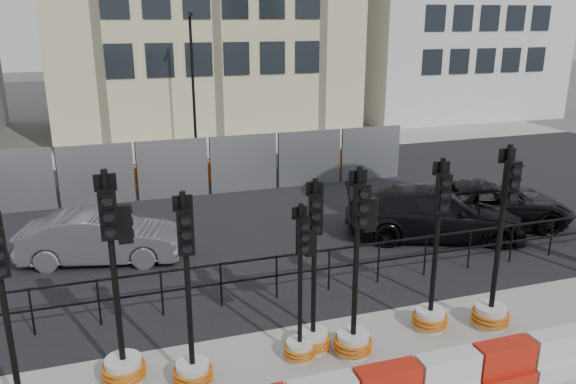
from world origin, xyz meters
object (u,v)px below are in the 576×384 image
object	(u,v)px
traffic_signal_d	(301,324)
car_c	(435,213)
traffic_signal_h	(494,292)
traffic_signal_a	(17,380)

from	to	relation	value
traffic_signal_d	car_c	distance (m)	6.92
traffic_signal_d	traffic_signal_h	distance (m)	3.88
traffic_signal_d	traffic_signal_h	size ratio (longest dim) A/B	0.80
traffic_signal_a	car_c	xyz separation A→B (m)	(9.88, 4.52, 0.01)
traffic_signal_d	traffic_signal_h	world-z (taller)	traffic_signal_h
traffic_signal_a	car_c	bearing A→B (deg)	5.95
traffic_signal_h	car_c	xyz separation A→B (m)	(1.51, 4.47, -0.05)
traffic_signal_h	car_c	distance (m)	4.72
traffic_signal_a	car_c	size ratio (longest dim) A/B	0.64
traffic_signal_h	car_c	world-z (taller)	traffic_signal_h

